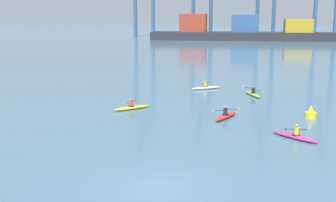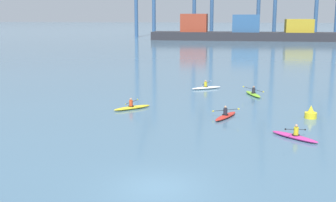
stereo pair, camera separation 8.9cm
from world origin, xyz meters
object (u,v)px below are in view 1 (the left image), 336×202
Objects in this scene: kayak_red at (226,116)px; kayak_magenta at (295,136)px; channel_buoy at (311,113)px; kayak_lime at (253,94)px; kayak_white at (206,87)px; container_barge at (243,32)px; kayak_yellow at (132,107)px.

kayak_red and kayak_magenta have the same top height.
channel_buoy is 0.29× the size of kayak_lime.
kayak_white is 1.09× the size of kayak_magenta.
container_barge is 102.11m from kayak_red.
kayak_yellow reaches higher than kayak_magenta.
kayak_white is at bearing 147.46° from kayak_lime.
container_barge is 16.45× the size of kayak_lime.
kayak_red is 0.99× the size of kayak_lime.
kayak_red is at bearing -79.29° from kayak_white.
kayak_white is 0.93× the size of kayak_lime.
kayak_magenta is at bearing -81.74° from kayak_lime.
kayak_red is at bearing -103.25° from kayak_lime.
kayak_magenta is 13.99m from kayak_yellow.
kayak_white reaches higher than channel_buoy.
channel_buoy is 6.37m from kayak_red.
kayak_yellow is at bearing -141.74° from kayak_lime.
kayak_magenta is (2.54, -107.07, -2.38)m from container_barge.
kayak_white is 12.14m from kayak_yellow.
kayak_white is (-8.72, 11.91, -0.19)m from channel_buoy.
channel_buoy is 0.30× the size of kayak_red.
channel_buoy is at bearing -65.80° from kayak_lime.
kayak_red is 6.71m from kayak_magenta.
container_barge reaches higher than channel_buoy.
container_barge is 100.66m from kayak_yellow.
channel_buoy is 14.05m from kayak_yellow.
kayak_magenta is at bearing -107.35° from channel_buoy.
kayak_lime is (2.30, 9.79, -0.00)m from kayak_red.
channel_buoy is 0.34× the size of kayak_magenta.
kayak_red is 13.03m from kayak_white.
kayak_magenta is 14.96m from kayak_lime.
kayak_white is 5.61m from kayak_lime.
kayak_magenta is at bearing -48.39° from kayak_red.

